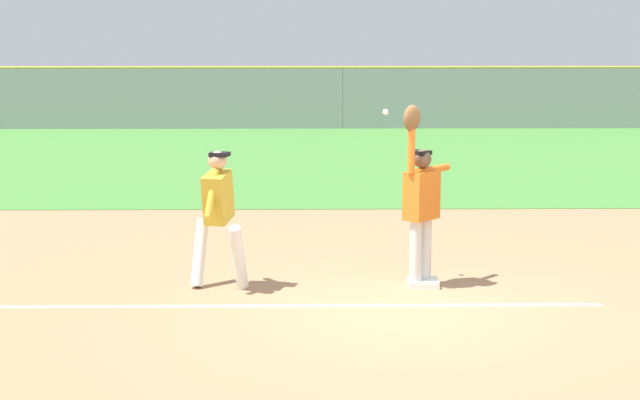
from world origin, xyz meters
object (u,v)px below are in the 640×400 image
baseball (386,112)px  parked_car_black (134,97)px  first_base (423,282)px  fielder (421,198)px  runner (218,210)px  parked_car_white (308,98)px  parked_car_silver (479,97)px

baseball → parked_car_black: size_ratio=0.02×
first_base → parked_car_black: size_ratio=0.08×
fielder → runner: 2.50m
parked_car_white → baseball: bearing=-85.2°
parked_car_black → parked_car_white: same height
baseball → parked_car_silver: (5.26, 23.62, -1.48)m
runner → parked_car_white: bearing=100.9°
fielder → parked_car_silver: 24.42m
fielder → first_base: bearing=-131.1°
fielder → parked_car_white: 23.66m
fielder → runner: (-2.49, -0.09, -0.12)m
runner → parked_car_white: size_ratio=0.38×
baseball → parked_car_silver: baseball is taller
fielder → parked_car_black: (-7.64, 23.89, -0.45)m
runner → parked_car_silver: (7.33, 24.02, -0.32)m
baseball → parked_car_white: baseball is taller
parked_car_black → parked_car_white: size_ratio=1.02×
runner → parked_car_white: 23.74m
fielder → parked_car_white: (-1.34, 23.62, -0.45)m
parked_car_black → parked_car_silver: (12.48, 0.04, 0.00)m
first_base → parked_car_black: bearing=107.8°
first_base → fielder: bearing=-174.8°
baseball → parked_car_white: (-0.92, 23.31, -1.48)m
fielder → parked_car_white: bearing=-43.1°
baseball → parked_car_silver: size_ratio=0.02×
parked_car_white → parked_car_black: bearing=-179.9°
parked_car_black → parked_car_silver: bearing=-6.3°
fielder → parked_car_silver: size_ratio=0.51×
fielder → runner: fielder is taller
parked_car_black → fielder: bearing=-78.8°
parked_car_white → parked_car_silver: size_ratio=1.00×
baseball → parked_car_white: 23.37m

